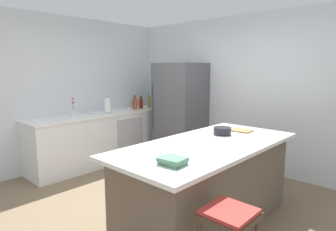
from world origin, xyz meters
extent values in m
plane|color=#7A664C|center=(0.00, 0.00, 0.00)|extent=(7.20, 7.20, 0.00)
cube|color=silver|center=(0.00, 2.25, 1.30)|extent=(6.00, 0.10, 2.60)
cube|color=silver|center=(-2.45, 0.00, 1.30)|extent=(0.10, 6.00, 2.60)
cube|color=white|center=(-2.07, 0.74, 0.44)|extent=(0.65, 2.73, 0.88)
cube|color=white|center=(-2.07, 0.74, 0.89)|extent=(0.68, 2.76, 0.03)
cube|color=#B2B5BA|center=(-1.74, 1.08, 0.44)|extent=(0.01, 0.60, 0.74)
cube|color=brown|center=(0.59, 0.25, 0.44)|extent=(0.88, 2.07, 0.88)
cube|color=white|center=(0.59, 0.25, 0.90)|extent=(1.04, 2.27, 0.04)
cube|color=#56565B|center=(-1.18, 1.84, 0.91)|extent=(0.83, 0.73, 1.81)
cylinder|color=#4C4C51|center=(-1.56, 1.45, 1.00)|extent=(0.02, 0.02, 0.91)
cube|color=#473828|center=(1.31, -0.52, 0.65)|extent=(0.36, 0.36, 0.04)
cube|color=#B2332D|center=(1.31, -0.52, 0.68)|extent=(0.34, 0.34, 0.03)
cylinder|color=silver|center=(-2.13, 0.50, 0.92)|extent=(0.05, 0.05, 0.02)
cylinder|color=silver|center=(-2.13, 0.50, 1.07)|extent=(0.02, 0.02, 0.28)
cylinder|color=silver|center=(-2.07, 0.50, 1.19)|extent=(0.14, 0.02, 0.02)
cylinder|color=silver|center=(-2.07, 0.14, 0.98)|extent=(0.08, 0.08, 0.13)
cylinder|color=#4C7F3D|center=(-2.08, 0.14, 1.09)|extent=(0.01, 0.03, 0.25)
sphere|color=#DB4C66|center=(-2.08, 0.14, 1.22)|extent=(0.04, 0.04, 0.04)
cylinder|color=#4C7F3D|center=(-2.07, 0.13, 1.06)|extent=(0.01, 0.01, 0.20)
sphere|color=#DB4C66|center=(-2.07, 0.13, 1.16)|extent=(0.04, 0.04, 0.04)
cylinder|color=#4C7F3D|center=(-2.05, 0.14, 1.06)|extent=(0.01, 0.04, 0.19)
sphere|color=#DB4C66|center=(-2.05, 0.14, 1.15)|extent=(0.04, 0.04, 0.04)
cylinder|color=gray|center=(-2.05, 0.81, 0.92)|extent=(0.14, 0.14, 0.01)
cylinder|color=white|center=(-2.05, 0.81, 1.05)|extent=(0.11, 0.11, 0.26)
cylinder|color=gray|center=(-2.05, 0.81, 1.20)|extent=(0.02, 0.02, 0.04)
cylinder|color=#19381E|center=(-2.08, 2.00, 1.04)|extent=(0.07, 0.07, 0.26)
cylinder|color=#19381E|center=(-2.08, 2.00, 1.21)|extent=(0.03, 0.03, 0.09)
cylinder|color=black|center=(-2.08, 2.00, 1.26)|extent=(0.03, 0.03, 0.01)
cylinder|color=#8CB79E|center=(-2.11, 1.90, 1.02)|extent=(0.07, 0.07, 0.22)
cylinder|color=#8CB79E|center=(-2.11, 1.90, 1.16)|extent=(0.03, 0.03, 0.07)
cylinder|color=black|center=(-2.11, 1.90, 1.20)|extent=(0.03, 0.03, 0.01)
cylinder|color=olive|center=(-2.00, 1.80, 1.02)|extent=(0.05, 0.05, 0.23)
cylinder|color=olive|center=(-2.00, 1.80, 1.17)|extent=(0.02, 0.02, 0.08)
cylinder|color=black|center=(-2.00, 1.80, 1.22)|extent=(0.02, 0.02, 0.01)
cylinder|color=#5B3319|center=(-2.13, 1.71, 1.00)|extent=(0.07, 0.07, 0.17)
cylinder|color=#5B3319|center=(-2.13, 1.71, 1.11)|extent=(0.03, 0.03, 0.06)
cylinder|color=black|center=(-2.13, 1.71, 1.15)|extent=(0.03, 0.03, 0.01)
cylinder|color=red|center=(-2.07, 1.62, 0.99)|extent=(0.05, 0.05, 0.17)
cylinder|color=red|center=(-2.07, 1.62, 1.11)|extent=(0.02, 0.02, 0.05)
cylinder|color=black|center=(-2.07, 1.62, 1.14)|extent=(0.03, 0.03, 0.01)
cylinder|color=brown|center=(-2.13, 1.52, 1.00)|extent=(0.09, 0.09, 0.19)
cylinder|color=brown|center=(-2.13, 1.52, 1.13)|extent=(0.04, 0.04, 0.06)
cylinder|color=black|center=(-2.13, 1.52, 1.16)|extent=(0.04, 0.04, 0.01)
cylinder|color=#994C23|center=(-2.00, 1.43, 1.01)|extent=(0.06, 0.06, 0.20)
cylinder|color=#994C23|center=(-2.00, 1.43, 1.15)|extent=(0.03, 0.03, 0.07)
cylinder|color=black|center=(-2.00, 1.43, 1.19)|extent=(0.03, 0.03, 0.01)
cube|color=#4C7F60|center=(0.78, -0.55, 0.93)|extent=(0.20, 0.16, 0.03)
cube|color=#4C7F60|center=(0.78, -0.55, 0.96)|extent=(0.23, 0.20, 0.03)
cylinder|color=black|center=(0.47, 0.69, 0.96)|extent=(0.21, 0.21, 0.09)
cube|color=#9E7042|center=(0.51, 1.02, 0.93)|extent=(0.34, 0.22, 0.02)
camera|label=1|loc=(2.29, -2.23, 1.69)|focal=30.56mm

